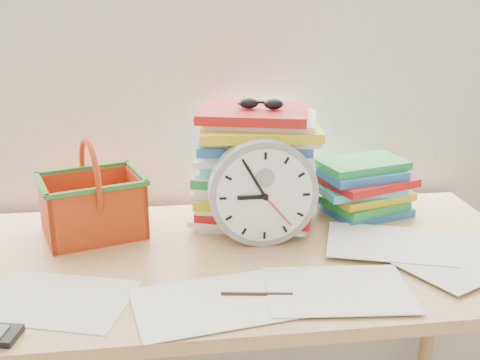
{
  "coord_description": "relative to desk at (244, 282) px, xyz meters",
  "views": [
    {
      "loc": [
        -0.19,
        0.3,
        1.38
      ],
      "look_at": [
        -0.01,
        1.6,
        0.94
      ],
      "focal_mm": 45.0,
      "sensor_mm": 36.0,
      "label": 1
    }
  ],
  "objects": [
    {
      "name": "pen",
      "position": [
        -0.0,
        -0.21,
        0.08
      ],
      "size": [
        0.15,
        0.03,
        0.01
      ],
      "primitive_type": "cylinder",
      "rotation": [
        0.0,
        1.57,
        -0.16
      ],
      "color": "black",
      "rests_on": "desk"
    },
    {
      "name": "curtain",
      "position": [
        0.0,
        0.38,
        0.62
      ],
      "size": [
        2.4,
        0.01,
        2.5
      ],
      "primitive_type": "cube",
      "color": "silver",
      "rests_on": "room_shell"
    },
    {
      "name": "clock",
      "position": [
        0.05,
        0.06,
        0.21
      ],
      "size": [
        0.27,
        0.05,
        0.27
      ],
      "primitive_type": "cylinder",
      "rotation": [
        1.57,
        0.0,
        0.0
      ],
      "color": "gray",
      "rests_on": "desk"
    },
    {
      "name": "paper_stack",
      "position": [
        0.06,
        0.2,
        0.23
      ],
      "size": [
        0.38,
        0.34,
        0.31
      ],
      "primitive_type": null,
      "rotation": [
        0.0,
        0.0,
        -0.23
      ],
      "color": "white",
      "rests_on": "desk"
    },
    {
      "name": "scattered_papers",
      "position": [
        0.0,
        0.0,
        0.08
      ],
      "size": [
        1.26,
        0.42,
        0.02
      ],
      "primitive_type": null,
      "color": "white",
      "rests_on": "desk"
    },
    {
      "name": "book_stack",
      "position": [
        0.37,
        0.22,
        0.15
      ],
      "size": [
        0.31,
        0.27,
        0.15
      ],
      "primitive_type": null,
      "rotation": [
        0.0,
        0.0,
        0.29
      ],
      "color": "white",
      "rests_on": "desk"
    },
    {
      "name": "sunglasses",
      "position": [
        0.07,
        0.19,
        0.4
      ],
      "size": [
        0.16,
        0.15,
        0.03
      ],
      "primitive_type": null,
      "rotation": [
        0.0,
        0.0,
        -0.31
      ],
      "color": "black",
      "rests_on": "paper_stack"
    },
    {
      "name": "basket",
      "position": [
        -0.37,
        0.17,
        0.2
      ],
      "size": [
        0.3,
        0.26,
        0.25
      ],
      "primitive_type": null,
      "rotation": [
        0.0,
        0.0,
        0.3
      ],
      "color": "#D84415",
      "rests_on": "desk"
    },
    {
      "name": "desk",
      "position": [
        0.0,
        0.0,
        0.0
      ],
      "size": [
        1.4,
        0.7,
        0.75
      ],
      "color": "tan",
      "rests_on": "ground"
    }
  ]
}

